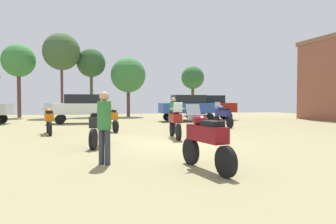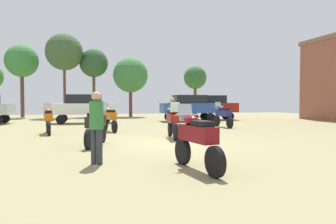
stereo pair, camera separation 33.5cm
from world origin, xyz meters
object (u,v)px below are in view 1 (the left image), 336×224
Objects in this scene: car_4 at (188,106)px; tree_3 at (91,63)px; motorcycle_3 at (110,117)px; person_2 at (173,112)px; tree_2 at (193,78)px; car_1 at (209,106)px; motorcycle_10 at (223,115)px; motorcycle_8 at (49,119)px; car_3 at (83,106)px; tree_7 at (61,52)px; motorcycle_4 at (206,138)px; person_1 at (104,122)px; motorcycle_9 at (175,121)px; tree_5 at (128,75)px; tree_6 at (19,61)px; motorcycle_5 at (100,125)px.

car_4 is 0.65× the size of tree_3.
motorcycle_3 is 1.24× the size of person_2.
person_2 is 0.34× the size of tree_2.
motorcycle_10 is at bearing 173.81° from car_1.
car_3 is at bearing 68.36° from motorcycle_8.
tree_7 reaches higher than car_3.
tree_7 is (-1.88, 8.48, 4.95)m from car_3.
motorcycle_3 is 16.17m from tree_3.
car_3 is at bearing 92.66° from car_4.
tree_7 is (-4.59, 24.51, 5.39)m from motorcycle_4.
person_1 is (-7.25, -14.96, -0.12)m from car_4.
person_2 is at bearing -97.85° from motorcycle_9.
tree_2 is 0.78× the size of tree_3.
person_2 is 16.27m from tree_5.
tree_2 reaches higher than motorcycle_10.
tree_6 is (-8.40, 25.16, 4.50)m from motorcycle_4.
car_1 is at bearing -112.09° from motorcycle_9.
tree_7 reaches higher than person_1.
tree_5 reaches higher than motorcycle_8.
motorcycle_10 is 7.22m from car_1.
car_3 is (-1.36, 6.35, 0.45)m from motorcycle_3.
motorcycle_9 is 0.52× the size of car_3.
car_3 is 14.82m from person_1.
motorcycle_4 is 0.47× the size of car_1.
motorcycle_4 and motorcycle_10 have the same top height.
car_1 is at bearing 57.75° from motorcycle_4.
motorcycle_8 is (-2.12, 4.58, -0.03)m from motorcycle_5.
tree_2 is at bearing 42.65° from motorcycle_3.
tree_5 is at bearing -4.80° from tree_6.
motorcycle_8 is 0.49× the size of car_3.
motorcycle_3 is 5.23m from motorcycle_5.
car_4 is 16.63m from person_1.
motorcycle_10 is (6.70, 0.92, 0.02)m from motorcycle_3.
tree_5 is at bearing 76.58° from motorcycle_4.
person_1 is at bearing -73.72° from motorcycle_5.
motorcycle_9 is at bearing -81.41° from tree_3.
tree_3 reaches higher than car_4.
motorcycle_9 is (5.26, -3.13, 0.03)m from motorcycle_8.
motorcycle_8 is 0.31× the size of tree_6.
tree_5 reaches higher than motorcycle_9.
tree_2 reaches higher than car_3.
car_1 is 14.66m from tree_7.
motorcycle_4 is 19.00m from car_1.
car_4 is 0.75× the size of tree_5.
motorcycle_3 is at bearing -138.02° from person_2.
tree_2 is (6.73, 16.04, 2.91)m from person_2.
car_3 and car_4 have the same top height.
motorcycle_10 is 0.50× the size of car_1.
tree_5 is 0.74× the size of tree_7.
tree_7 is at bearing -9.62° from tree_6.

